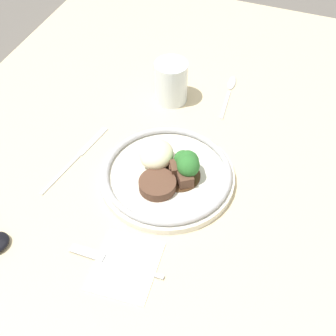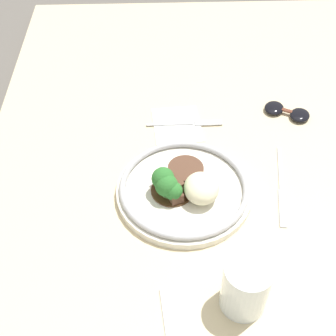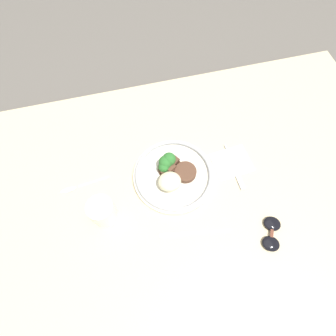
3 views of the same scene
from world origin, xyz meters
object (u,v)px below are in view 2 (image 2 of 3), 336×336
object	(u,v)px
plate	(184,188)
knife	(281,188)
fork	(192,123)
sunglasses	(287,111)
juice_glass	(245,289)

from	to	relation	value
plate	knife	bearing A→B (deg)	93.01
knife	fork	bearing A→B (deg)	-131.38
plate	sunglasses	xyz separation A→B (m)	(-0.23, 0.25, -0.01)
juice_glass	knife	xyz separation A→B (m)	(-0.23, 0.11, -0.04)
juice_glass	knife	bearing A→B (deg)	154.90
knife	plate	bearing A→B (deg)	-77.75
knife	sunglasses	distance (m)	0.23
juice_glass	sunglasses	size ratio (longest dim) A/B	0.84
plate	knife	world-z (taller)	plate
knife	sunglasses	world-z (taller)	sunglasses
plate	juice_glass	distance (m)	0.24
plate	knife	size ratio (longest dim) A/B	1.24
sunglasses	fork	bearing A→B (deg)	-55.19
plate	sunglasses	distance (m)	0.34
juice_glass	sunglasses	distance (m)	0.49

